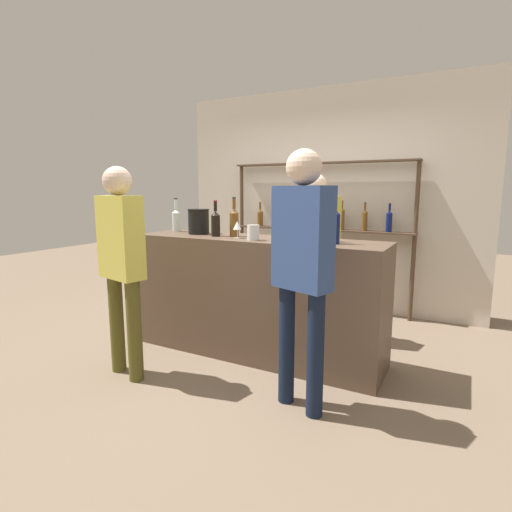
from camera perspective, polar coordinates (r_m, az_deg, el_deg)
name	(u,v)px	position (r m, az deg, el deg)	size (l,w,h in m)	color
ground_plane	(256,353)	(3.88, 0.00, -13.72)	(16.00, 16.00, 0.00)	#7A6651
bar_counter	(256,297)	(3.70, 0.00, -5.88)	(2.34, 0.59, 1.10)	brown
back_wall	(325,200)	(5.32, 9.78, 7.91)	(3.94, 0.12, 2.80)	beige
back_shelf	(319,213)	(5.15, 9.00, 6.07)	(2.34, 0.18, 1.87)	#4C3828
counter_bottle_0	(176,219)	(4.24, -11.30, 5.17)	(0.09, 0.09, 0.34)	silver
counter_bottle_1	(335,226)	(3.25, 11.17, 4.29)	(0.09, 0.09, 0.37)	#0F1956
counter_bottle_2	(216,223)	(3.74, -5.79, 4.74)	(0.08, 0.08, 0.33)	black
counter_bottle_3	(325,225)	(3.38, 9.85, 4.43)	(0.08, 0.08, 0.36)	black
counter_bottle_4	(234,222)	(3.71, -3.13, 4.92)	(0.08, 0.08, 0.36)	brown
wine_glass	(237,226)	(3.58, -2.69, 4.32)	(0.08, 0.08, 0.15)	silver
ice_bucket	(199,221)	(3.97, -8.20, 4.92)	(0.22, 0.22, 0.24)	black
cork_jar	(253,233)	(3.43, -0.40, 3.36)	(0.11, 0.11, 0.13)	silver
server_behind_counter	(314,243)	(4.16, 8.34, 1.81)	(0.52, 0.31, 1.69)	brown
customer_left	(121,255)	(3.34, -18.68, 0.16)	(0.45, 0.27, 1.71)	brown
customer_right	(302,258)	(2.67, 6.62, -0.35)	(0.44, 0.30, 1.78)	#121C33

